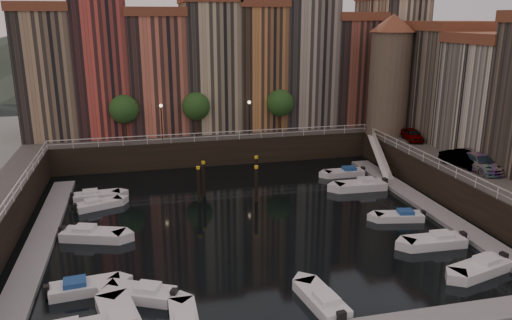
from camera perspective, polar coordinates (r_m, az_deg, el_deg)
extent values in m
plane|color=black|center=(42.51, -0.98, -6.72)|extent=(200.00, 200.00, 0.00)
cube|color=black|center=(66.54, -5.79, 2.99)|extent=(80.00, 20.00, 3.00)
cube|color=gray|center=(41.46, -23.35, -8.48)|extent=(2.00, 28.00, 0.35)
cube|color=gray|center=(47.52, 18.82, -4.88)|extent=(2.00, 28.00, 0.35)
cone|color=#2D382D|center=(150.17, -22.03, 11.33)|extent=(80.00, 80.00, 14.00)
cone|color=#2D382D|center=(149.08, -8.38, 13.05)|extent=(100.00, 100.00, 18.00)
cone|color=#2D382D|center=(156.32, 4.84, 12.19)|extent=(70.00, 70.00, 12.00)
cube|color=#9A8062|center=(62.88, -22.38, 8.98)|extent=(6.00, 10.00, 14.00)
cube|color=brown|center=(62.56, -23.13, 15.79)|extent=(6.30, 10.30, 1.00)
cube|color=#BE463B|center=(62.15, -17.03, 10.34)|extent=(5.80, 10.00, 16.00)
cube|color=#CC6D53|center=(62.21, -11.21, 9.58)|extent=(6.50, 10.00, 13.50)
cube|color=brown|center=(61.84, -11.58, 16.26)|extent=(6.80, 10.30, 1.00)
cube|color=tan|center=(62.69, -5.34, 10.55)|extent=(6.20, 10.00, 15.00)
cube|color=#BD7D45|center=(63.81, 0.00, 10.48)|extent=(5.60, 10.00, 14.50)
cube|color=brown|center=(63.52, 0.00, 17.46)|extent=(5.90, 10.30, 1.00)
cube|color=#A59A8A|center=(65.35, 5.23, 11.43)|extent=(6.40, 10.00, 16.50)
cube|color=brown|center=(67.72, 10.25, 9.92)|extent=(6.00, 10.00, 13.00)
cube|color=brown|center=(67.36, 10.56, 15.85)|extent=(6.30, 10.30, 1.00)
cube|color=#C6B191|center=(70.18, 14.85, 10.88)|extent=(5.90, 10.00, 15.50)
cube|color=#6F6454|center=(61.63, 21.44, 8.02)|extent=(9.00, 8.00, 12.00)
cube|color=brown|center=(61.18, 22.08, 14.04)|extent=(9.30, 8.30, 1.00)
cube|color=beige|center=(55.36, 26.02, 6.18)|extent=(9.00, 8.00, 11.00)
cube|color=brown|center=(54.82, 26.80, 12.35)|extent=(9.30, 8.30, 1.00)
cylinder|color=#6B5B4C|center=(60.37, 14.95, 8.43)|extent=(4.60, 4.60, 12.00)
cone|color=brown|center=(59.91, 15.43, 14.88)|extent=(5.20, 5.20, 2.00)
cylinder|color=black|center=(57.84, -14.69, 3.30)|extent=(0.30, 0.30, 2.40)
sphere|color=#1E4719|center=(57.38, -14.86, 5.64)|extent=(3.20, 3.20, 3.20)
cylinder|color=black|center=(58.16, -6.78, 3.78)|extent=(0.30, 0.30, 2.40)
sphere|color=#1E4719|center=(57.70, -6.86, 6.11)|extent=(3.20, 3.20, 3.20)
cylinder|color=black|center=(60.07, 2.75, 4.27)|extent=(0.30, 0.30, 2.40)
sphere|color=#1E4719|center=(59.63, 2.78, 6.53)|extent=(3.20, 3.20, 3.20)
cylinder|color=black|center=(56.72, -10.72, 4.13)|extent=(0.12, 0.12, 4.00)
sphere|color=#FFD88C|center=(56.35, -10.82, 6.12)|extent=(0.36, 0.36, 0.36)
cylinder|color=black|center=(57.99, -0.78, 4.67)|extent=(0.12, 0.12, 4.00)
sphere|color=#FFD88C|center=(57.63, -0.79, 6.62)|extent=(0.36, 0.36, 0.36)
cube|color=white|center=(56.34, -4.49, 3.19)|extent=(36.00, 0.08, 0.08)
cube|color=white|center=(56.44, -4.48, 2.74)|extent=(36.00, 0.06, 0.06)
cube|color=white|center=(47.33, 21.08, -0.37)|extent=(0.08, 34.00, 0.08)
cube|color=white|center=(47.45, 21.03, -0.89)|extent=(0.06, 34.00, 0.06)
cube|color=white|center=(40.52, -26.45, -3.68)|extent=(0.08, 34.00, 0.08)
cube|color=white|center=(40.66, -26.37, -4.28)|extent=(0.06, 34.00, 0.06)
cube|color=white|center=(56.53, 13.94, 0.50)|extent=(2.78, 8.26, 2.81)
cube|color=white|center=(56.40, 13.98, 0.99)|extent=(1.93, 8.32, 3.65)
cylinder|color=black|center=(45.85, -6.56, -3.09)|extent=(0.32, 0.32, 3.60)
cylinder|color=gold|center=(45.28, -6.64, -0.88)|extent=(0.36, 0.36, 0.25)
cylinder|color=black|center=(47.38, -5.98, -2.44)|extent=(0.32, 0.32, 3.60)
cylinder|color=gold|center=(46.82, -6.04, -0.29)|extent=(0.36, 0.36, 0.25)
cylinder|color=black|center=(45.73, 0.03, -3.03)|extent=(0.32, 0.32, 3.60)
cylinder|color=gold|center=(45.16, 0.03, -0.81)|extent=(0.36, 0.36, 0.25)
cylinder|color=black|center=(48.86, 0.03, -1.77)|extent=(0.32, 0.32, 3.60)
cylinder|color=gold|center=(48.32, 0.03, 0.32)|extent=(0.36, 0.36, 0.25)
cube|color=silver|center=(33.63, -18.93, -13.65)|extent=(4.35, 2.04, 0.72)
cube|color=navy|center=(33.44, -20.00, -13.09)|extent=(1.45, 1.28, 0.48)
cube|color=black|center=(33.65, -22.80, -13.59)|extent=(0.38, 0.51, 0.67)
cube|color=silver|center=(40.63, -18.09, -8.20)|extent=(5.03, 3.22, 0.80)
cube|color=silver|center=(40.70, -18.99, -7.50)|extent=(1.83, 1.69, 0.53)
cube|color=black|center=(41.54, -21.26, -7.57)|extent=(0.52, 0.63, 0.75)
cube|color=silver|center=(46.92, -17.52, -4.90)|extent=(4.26, 2.82, 0.68)
cube|color=silver|center=(46.66, -18.20, -4.55)|extent=(1.56, 1.45, 0.45)
cube|color=black|center=(46.39, -20.00, -5.09)|extent=(0.45, 0.53, 0.63)
cube|color=silver|center=(49.10, -17.71, -3.97)|extent=(4.27, 1.92, 0.71)
cube|color=silver|center=(48.97, -18.42, -3.56)|extent=(1.41, 1.23, 0.47)
cube|color=black|center=(49.11, -20.27, -3.92)|extent=(0.37, 0.50, 0.66)
cube|color=silver|center=(37.08, 24.21, -11.29)|extent=(4.84, 2.90, 0.77)
cube|color=silver|center=(37.35, 24.88, -10.39)|extent=(1.72, 1.58, 0.52)
cube|color=black|center=(38.77, 26.42, -9.95)|extent=(0.49, 0.59, 0.72)
cube|color=silver|center=(39.88, 19.66, -8.84)|extent=(4.58, 1.90, 0.77)
cube|color=silver|center=(40.00, 20.49, -8.12)|extent=(1.48, 1.28, 0.51)
cube|color=black|center=(41.00, 22.57, -8.06)|extent=(0.38, 0.53, 0.72)
cube|color=silver|center=(43.84, 16.01, -6.28)|extent=(4.13, 2.24, 0.67)
cube|color=navy|center=(43.86, 16.71, -5.76)|extent=(1.43, 1.29, 0.44)
cube|color=black|center=(44.43, 18.55, -5.89)|extent=(0.39, 0.50, 0.62)
cube|color=silver|center=(50.40, 11.82, -2.95)|extent=(5.01, 2.10, 0.84)
cube|color=silver|center=(50.50, 12.56, -2.35)|extent=(1.62, 1.41, 0.56)
cube|color=black|center=(51.34, 14.50, -2.44)|extent=(0.41, 0.58, 0.79)
cube|color=silver|center=(54.39, 10.03, -1.49)|extent=(4.15, 1.61, 0.71)
cube|color=navy|center=(54.49, 10.60, -1.02)|extent=(1.32, 1.13, 0.47)
cube|color=black|center=(55.20, 12.12, -1.09)|extent=(0.33, 0.47, 0.66)
cube|color=silver|center=(29.91, -15.27, -17.22)|extent=(2.98, 5.25, 0.84)
cube|color=silver|center=(29.07, -15.07, -17.07)|extent=(1.67, 1.84, 0.56)
cube|color=silver|center=(28.59, -8.15, -17.66)|extent=(1.09, 1.27, 0.45)
cube|color=silver|center=(30.93, 7.44, -15.60)|extent=(2.31, 4.55, 0.74)
cube|color=silver|center=(30.27, 8.04, -15.42)|extent=(1.38, 1.55, 0.49)
cube|color=black|center=(29.17, 9.73, -17.29)|extent=(0.54, 0.42, 0.69)
imported|color=gray|center=(58.45, 17.41, 2.69)|extent=(2.33, 4.22, 1.36)
imported|color=gray|center=(49.82, 22.63, 0.00)|extent=(2.88, 4.72, 1.47)
imported|color=gray|center=(49.17, 24.18, -0.38)|extent=(2.13, 5.11, 1.48)
cube|color=silver|center=(32.09, -13.21, -14.67)|extent=(4.61, 3.39, 0.74)
cube|color=silver|center=(31.64, -12.27, -14.16)|extent=(1.75, 1.66, 0.49)
cube|color=black|center=(31.13, -9.36, -14.95)|extent=(0.52, 0.59, 0.69)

